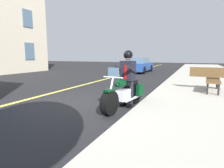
% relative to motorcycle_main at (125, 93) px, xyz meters
% --- Properties ---
extents(ground_plane, '(80.00, 80.00, 0.00)m').
position_rel_motorcycle_main_xyz_m(ground_plane, '(0.14, -1.60, -0.45)').
color(ground_plane, black).
extents(lane_center_stripe, '(60.00, 0.16, 0.01)m').
position_rel_motorcycle_main_xyz_m(lane_center_stripe, '(0.14, -3.60, -0.45)').
color(lane_center_stripe, '#E5DB4C').
rests_on(lane_center_stripe, ground_plane).
extents(motorcycle_main, '(2.22, 0.79, 1.26)m').
position_rel_motorcycle_main_xyz_m(motorcycle_main, '(0.00, 0.00, 0.00)').
color(motorcycle_main, black).
rests_on(motorcycle_main, ground_plane).
extents(rider_main, '(0.68, 0.61, 1.74)m').
position_rel_motorcycle_main_xyz_m(rider_main, '(-0.19, 0.02, 0.58)').
color(rider_main, black).
rests_on(rider_main, ground_plane).
extents(car_silver, '(4.60, 1.92, 1.40)m').
position_rel_motorcycle_main_xyz_m(car_silver, '(-12.34, -3.01, 0.24)').
color(car_silver, navy).
rests_on(car_silver, ground_plane).
extents(bench_sidewalk, '(1.83, 1.80, 0.95)m').
position_rel_motorcycle_main_xyz_m(bench_sidewalk, '(-3.28, 2.61, 0.26)').
color(bench_sidewalk, brown).
rests_on(bench_sidewalk, sidewalk_curb).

